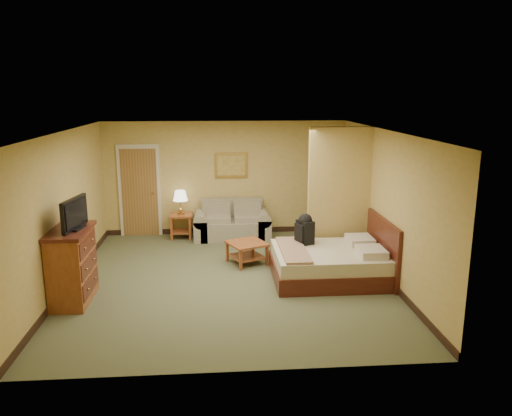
{
  "coord_description": "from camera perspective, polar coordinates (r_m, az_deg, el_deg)",
  "views": [
    {
      "loc": [
        -0.19,
        -8.33,
        3.25
      ],
      "look_at": [
        0.52,
        0.6,
        1.15
      ],
      "focal_mm": 35.0,
      "sensor_mm": 36.0,
      "label": 1
    }
  ],
  "objects": [
    {
      "name": "side_table",
      "position": [
        11.38,
        -8.55,
        -1.62
      ],
      "size": [
        0.51,
        0.51,
        0.56
      ],
      "color": "brown",
      "rests_on": "floor"
    },
    {
      "name": "partition",
      "position": [
        9.74,
        9.47,
        1.48
      ],
      "size": [
        1.2,
        0.15,
        2.6
      ],
      "primitive_type": "cube",
      "color": "tan",
      "rests_on": "floor"
    },
    {
      "name": "ceiling",
      "position": [
        8.35,
        -3.25,
        8.73
      ],
      "size": [
        6.0,
        6.0,
        0.0
      ],
      "primitive_type": "plane",
      "rotation": [
        3.14,
        0.0,
        0.0
      ],
      "color": "white",
      "rests_on": "back_wall"
    },
    {
      "name": "floor",
      "position": [
        8.94,
        -3.03,
        -8.13
      ],
      "size": [
        6.0,
        6.0,
        0.0
      ],
      "primitive_type": "plane",
      "color": "#515638",
      "rests_on": "ground"
    },
    {
      "name": "backpack",
      "position": [
        9.13,
        5.64,
        -2.27
      ],
      "size": [
        0.32,
        0.38,
        0.56
      ],
      "rotation": [
        0.0,
        0.0,
        0.4
      ],
      "color": "black",
      "rests_on": "bed"
    },
    {
      "name": "door",
      "position": [
        11.64,
        -13.15,
        1.88
      ],
      "size": [
        0.94,
        0.16,
        2.1
      ],
      "color": "beige",
      "rests_on": "floor"
    },
    {
      "name": "table_lamp",
      "position": [
        11.24,
        -8.65,
        1.33
      ],
      "size": [
        0.33,
        0.33,
        0.54
      ],
      "color": "#B88E43",
      "rests_on": "side_table"
    },
    {
      "name": "left_wall",
      "position": [
        8.92,
        -21.08,
        -0.31
      ],
      "size": [
        0.02,
        6.0,
        2.6
      ],
      "primitive_type": "cube",
      "color": "tan",
      "rests_on": "floor"
    },
    {
      "name": "loveseat",
      "position": [
        11.3,
        -2.73,
        -2.04
      ],
      "size": [
        1.71,
        0.8,
        0.87
      ],
      "color": "gray",
      "rests_on": "floor"
    },
    {
      "name": "dresser",
      "position": [
        8.35,
        -20.27,
        -6.16
      ],
      "size": [
        0.58,
        1.11,
        1.18
      ],
      "color": "brown",
      "rests_on": "floor"
    },
    {
      "name": "bed",
      "position": [
        8.97,
        8.74,
        -6.19
      ],
      "size": [
        1.97,
        1.67,
        1.08
      ],
      "color": "#43170F",
      "rests_on": "floor"
    },
    {
      "name": "tv",
      "position": [
        8.1,
        -20.04,
        -0.71
      ],
      "size": [
        0.26,
        0.8,
        0.49
      ],
      "rotation": [
        0.0,
        0.0,
        -0.17
      ],
      "color": "black",
      "rests_on": "dresser"
    },
    {
      "name": "baseboard",
      "position": [
        11.76,
        -3.44,
        -2.56
      ],
      "size": [
        5.5,
        0.02,
        0.12
      ],
      "primitive_type": "cube",
      "color": "black",
      "rests_on": "floor"
    },
    {
      "name": "right_wall",
      "position": [
        9.04,
        14.56,
        0.33
      ],
      "size": [
        0.02,
        6.0,
        2.6
      ],
      "primitive_type": "cube",
      "color": "tan",
      "rests_on": "floor"
    },
    {
      "name": "back_wall",
      "position": [
        11.49,
        -3.53,
        3.42
      ],
      "size": [
        5.5,
        0.02,
        2.6
      ],
      "primitive_type": "cube",
      "color": "tan",
      "rests_on": "floor"
    },
    {
      "name": "coffee_table",
      "position": [
        9.62,
        -1.05,
        -4.63
      ],
      "size": [
        0.87,
        0.87,
        0.42
      ],
      "rotation": [
        0.0,
        0.0,
        0.43
      ],
      "color": "brown",
      "rests_on": "floor"
    },
    {
      "name": "wall_picture",
      "position": [
        11.42,
        -2.87,
        4.89
      ],
      "size": [
        0.75,
        0.04,
        0.58
      ],
      "color": "#B78E3F",
      "rests_on": "back_wall"
    }
  ]
}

